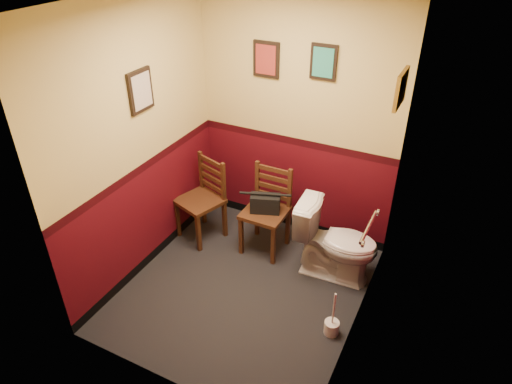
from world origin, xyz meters
TOP-DOWN VIEW (x-y plane):
  - floor at (0.00, 0.00)m, footprint 2.20×2.40m
  - ceiling at (0.00, 0.00)m, footprint 2.20×2.40m
  - wall_back at (0.00, 1.20)m, footprint 2.20×0.00m
  - wall_front at (0.00, -1.20)m, footprint 2.20×0.00m
  - wall_left at (-1.10, 0.00)m, footprint 0.00×2.40m
  - wall_right at (1.10, 0.00)m, footprint 0.00×2.40m
  - grab_bar at (1.07, 0.25)m, footprint 0.05×0.56m
  - framed_print_back_a at (-0.35, 1.18)m, footprint 0.28×0.04m
  - framed_print_back_b at (0.25, 1.18)m, footprint 0.26×0.04m
  - framed_print_left at (-1.08, 0.10)m, footprint 0.04×0.30m
  - framed_print_right at (1.08, 0.60)m, footprint 0.04×0.34m
  - toilet at (0.72, 0.61)m, footprint 0.85×0.50m
  - toilet_brush at (0.95, -0.15)m, footprint 0.13×0.13m
  - chair_left at (-0.84, 0.59)m, footprint 0.56×0.56m
  - chair_right at (-0.10, 0.71)m, footprint 0.45×0.45m
  - handbag at (-0.10, 0.67)m, footprint 0.34×0.25m
  - tp_stack at (0.33, 1.03)m, footprint 0.24×0.13m

SIDE VIEW (x-z plane):
  - floor at x=0.00m, z-range 0.00..0.00m
  - toilet_brush at x=0.95m, z-range -0.16..0.32m
  - tp_stack at x=0.33m, z-range -0.02..0.19m
  - toilet at x=0.72m, z-range 0.00..0.81m
  - chair_left at x=-0.84m, z-range 0.00..0.95m
  - chair_right at x=-0.10m, z-range 0.00..0.96m
  - handbag at x=-0.10m, z-range 0.49..0.71m
  - grab_bar at x=1.07m, z-range 0.92..0.98m
  - wall_back at x=0.00m, z-range 0.00..2.70m
  - wall_front at x=0.00m, z-range 0.00..2.70m
  - wall_left at x=-1.10m, z-range 0.00..2.70m
  - wall_right at x=1.10m, z-range 0.00..2.70m
  - framed_print_left at x=-1.08m, z-range 1.66..2.04m
  - framed_print_back_a at x=-0.35m, z-range 1.77..2.13m
  - framed_print_back_b at x=0.25m, z-range 1.83..2.17m
  - framed_print_right at x=1.08m, z-range 1.91..2.19m
  - ceiling at x=0.00m, z-range 2.70..2.70m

